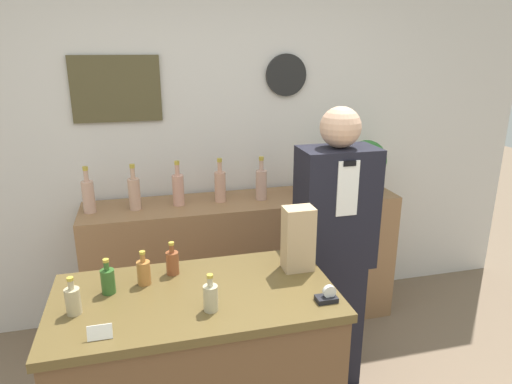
{
  "coord_description": "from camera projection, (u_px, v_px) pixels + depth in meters",
  "views": [
    {
      "loc": [
        -0.46,
        -1.27,
        2.0
      ],
      "look_at": [
        0.15,
        1.11,
        1.22
      ],
      "focal_mm": 32.0,
      "sensor_mm": 36.0,
      "label": 1
    }
  ],
  "objects": [
    {
      "name": "shelf_bottle_1",
      "position": [
        134.0,
        193.0,
        2.99
      ],
      "size": [
        0.08,
        0.08,
        0.31
      ],
      "color": "tan",
      "rests_on": "back_shelf"
    },
    {
      "name": "counter_bottle_4",
      "position": [
        211.0,
        297.0,
        1.86
      ],
      "size": [
        0.06,
        0.06,
        0.16
      ],
      "color": "tan",
      "rests_on": "display_counter"
    },
    {
      "name": "paper_bag",
      "position": [
        298.0,
        239.0,
        2.18
      ],
      "size": [
        0.14,
        0.1,
        0.32
      ],
      "color": "tan",
      "rests_on": "display_counter"
    },
    {
      "name": "price_card_left",
      "position": [
        100.0,
        332.0,
        1.68
      ],
      "size": [
        0.09,
        0.02,
        0.06
      ],
      "color": "white",
      "rests_on": "display_counter"
    },
    {
      "name": "counter_bottle_1",
      "position": [
        108.0,
        280.0,
        1.99
      ],
      "size": [
        0.06,
        0.06,
        0.16
      ],
      "color": "#305A25",
      "rests_on": "display_counter"
    },
    {
      "name": "display_counter",
      "position": [
        199.0,
        384.0,
        2.15
      ],
      "size": [
        1.24,
        0.67,
        0.97
      ],
      "color": "brown",
      "rests_on": "ground_plane"
    },
    {
      "name": "back_shelf",
      "position": [
        245.0,
        262.0,
        3.36
      ],
      "size": [
        2.22,
        0.47,
        0.97
      ],
      "color": "#8E6642",
      "rests_on": "ground_plane"
    },
    {
      "name": "shelf_bottle_0",
      "position": [
        88.0,
        195.0,
        2.94
      ],
      "size": [
        0.08,
        0.08,
        0.31
      ],
      "color": "tan",
      "rests_on": "back_shelf"
    },
    {
      "name": "shelf_bottle_4",
      "position": [
        261.0,
        184.0,
        3.19
      ],
      "size": [
        0.08,
        0.08,
        0.31
      ],
      "color": "tan",
      "rests_on": "back_shelf"
    },
    {
      "name": "shelf_bottle_2",
      "position": [
        178.0,
        189.0,
        3.08
      ],
      "size": [
        0.08,
        0.08,
        0.31
      ],
      "color": "tan",
      "rests_on": "back_shelf"
    },
    {
      "name": "counter_bottle_3",
      "position": [
        172.0,
        262.0,
        2.16
      ],
      "size": [
        0.06,
        0.06,
        0.16
      ],
      "color": "brown",
      "rests_on": "display_counter"
    },
    {
      "name": "shelf_bottle_3",
      "position": [
        220.0,
        185.0,
        3.15
      ],
      "size": [
        0.08,
        0.08,
        0.31
      ],
      "color": "tan",
      "rests_on": "back_shelf"
    },
    {
      "name": "counter_bottle_0",
      "position": [
        73.0,
        300.0,
        1.83
      ],
      "size": [
        0.06,
        0.06,
        0.16
      ],
      "color": "tan",
      "rests_on": "display_counter"
    },
    {
      "name": "shopkeeper",
      "position": [
        333.0,
        254.0,
        2.66
      ],
      "size": [
        0.43,
        0.27,
        1.7
      ],
      "color": "black",
      "rests_on": "ground_plane"
    },
    {
      "name": "potted_plant",
      "position": [
        366.0,
        163.0,
        3.35
      ],
      "size": [
        0.29,
        0.29,
        0.38
      ],
      "color": "#9E998E",
      "rests_on": "back_shelf"
    },
    {
      "name": "shelf_bottle_5",
      "position": [
        299.0,
        180.0,
        3.28
      ],
      "size": [
        0.08,
        0.08,
        0.31
      ],
      "color": "tan",
      "rests_on": "back_shelf"
    },
    {
      "name": "back_wall",
      "position": [
        206.0,
        140.0,
        3.32
      ],
      "size": [
        5.2,
        0.09,
        2.7
      ],
      "color": "silver",
      "rests_on": "ground_plane"
    },
    {
      "name": "shelf_bottle_6",
      "position": [
        337.0,
        178.0,
        3.33
      ],
      "size": [
        0.08,
        0.08,
        0.31
      ],
      "color": "tan",
      "rests_on": "back_shelf"
    },
    {
      "name": "tape_dispenser",
      "position": [
        327.0,
        296.0,
        1.94
      ],
      "size": [
        0.09,
        0.06,
        0.07
      ],
      "color": "black",
      "rests_on": "display_counter"
    },
    {
      "name": "counter_bottle_2",
      "position": [
        144.0,
        272.0,
        2.07
      ],
      "size": [
        0.06,
        0.06,
        0.16
      ],
      "color": "#A76B33",
      "rests_on": "display_counter"
    }
  ]
}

